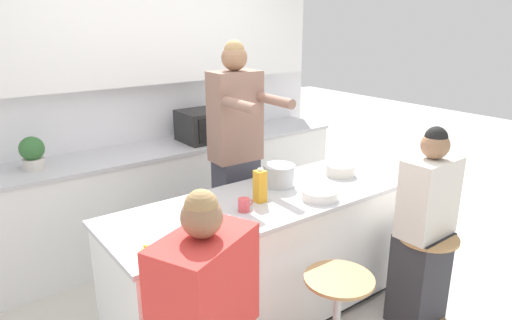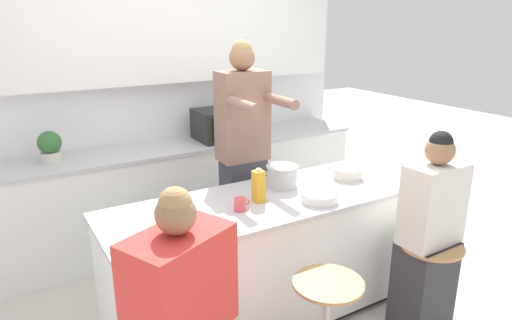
% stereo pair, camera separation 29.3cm
% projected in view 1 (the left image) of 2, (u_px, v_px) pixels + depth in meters
% --- Properties ---
extents(ground_plane, '(16.00, 16.00, 0.00)m').
position_uv_depth(ground_plane, '(262.00, 316.00, 3.22)').
color(ground_plane, beige).
extents(wall_back, '(3.79, 0.22, 2.70)m').
position_uv_depth(wall_back, '(145.00, 73.00, 4.07)').
color(wall_back, white).
rests_on(wall_back, ground_plane).
extents(back_counter, '(3.52, 0.60, 0.92)m').
position_uv_depth(back_counter, '(167.00, 195.00, 4.18)').
color(back_counter, white).
rests_on(back_counter, ground_plane).
extents(kitchen_island, '(2.08, 0.75, 0.89)m').
position_uv_depth(kitchen_island, '(263.00, 260.00, 3.08)').
color(kitchen_island, black).
rests_on(kitchen_island, ground_plane).
extents(bar_stool_rightmost, '(0.39, 0.39, 0.65)m').
position_uv_depth(bar_stool_rightmost, '(424.00, 274.00, 3.05)').
color(bar_stool_rightmost, tan).
rests_on(bar_stool_rightmost, ground_plane).
extents(person_cooking, '(0.39, 0.60, 1.86)m').
position_uv_depth(person_cooking, '(236.00, 165.00, 3.48)').
color(person_cooking, '#383842').
rests_on(person_cooking, ground_plane).
extents(person_seated_near, '(0.40, 0.27, 1.38)m').
position_uv_depth(person_seated_near, '(424.00, 238.00, 3.01)').
color(person_seated_near, '#333338').
rests_on(person_seated_near, ground_plane).
extents(cooking_pot, '(0.31, 0.22, 0.15)m').
position_uv_depth(cooking_pot, '(279.00, 175.00, 3.17)').
color(cooking_pot, '#B7BABC').
rests_on(cooking_pot, kitchen_island).
extents(fruit_bowl, '(0.24, 0.24, 0.06)m').
position_uv_depth(fruit_bowl, '(320.00, 194.00, 2.96)').
color(fruit_bowl, white).
rests_on(fruit_bowl, kitchen_island).
extents(mixing_bowl_steel, '(0.22, 0.22, 0.08)m').
position_uv_depth(mixing_bowl_steel, '(340.00, 170.00, 3.40)').
color(mixing_bowl_steel, silver).
rests_on(mixing_bowl_steel, kitchen_island).
extents(coffee_cup_near, '(0.10, 0.07, 0.08)m').
position_uv_depth(coffee_cup_near, '(244.00, 205.00, 2.77)').
color(coffee_cup_near, '#DB4C51').
rests_on(coffee_cup_near, kitchen_island).
extents(banana_bunch, '(0.16, 0.11, 0.05)m').
position_uv_depth(banana_bunch, '(149.00, 251.00, 2.25)').
color(banana_bunch, yellow).
rests_on(banana_bunch, kitchen_island).
extents(juice_carton, '(0.07, 0.07, 0.22)m').
position_uv_depth(juice_carton, '(260.00, 186.00, 2.89)').
color(juice_carton, gold).
rests_on(juice_carton, kitchen_island).
extents(microwave, '(0.47, 0.39, 0.28)m').
position_uv_depth(microwave, '(206.00, 125.00, 4.22)').
color(microwave, black).
rests_on(microwave, back_counter).
extents(potted_plant, '(0.18, 0.18, 0.25)m').
position_uv_depth(potted_plant, '(32.00, 153.00, 3.39)').
color(potted_plant, beige).
rests_on(potted_plant, back_counter).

